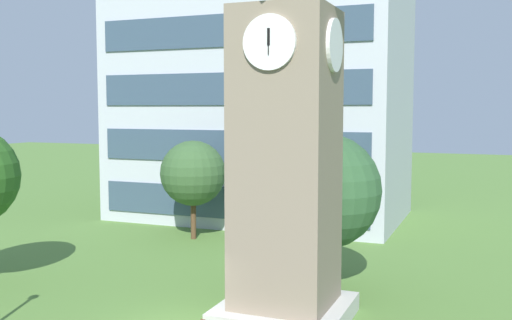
{
  "coord_description": "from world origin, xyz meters",
  "views": [
    {
      "loc": [
        8.98,
        -15.73,
        6.9
      ],
      "look_at": [
        1.44,
        3.06,
        5.14
      ],
      "focal_mm": 41.56,
      "sensor_mm": 36.0,
      "label": 1
    }
  ],
  "objects": [
    {
      "name": "office_building",
      "position": [
        -4.76,
        19.56,
        8.0
      ],
      "size": [
        17.45,
        10.62,
        16.0
      ],
      "color": "#B7BCC6",
      "rests_on": "ground"
    },
    {
      "name": "tree_streetside",
      "position": [
        3.06,
        5.87,
        3.78
      ],
      "size": [
        4.42,
        4.42,
        6.0
      ],
      "color": "#513823",
      "rests_on": "ground"
    },
    {
      "name": "clock_tower",
      "position": [
        2.88,
        2.06,
        5.4
      ],
      "size": [
        4.0,
        4.0,
        11.95
      ],
      "color": "gray",
      "rests_on": "ground"
    },
    {
      "name": "tree_by_building",
      "position": [
        -5.65,
        11.8,
        3.5
      ],
      "size": [
        3.45,
        3.45,
        5.24
      ],
      "color": "#513823",
      "rests_on": "ground"
    }
  ]
}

